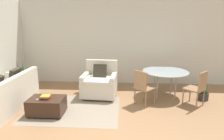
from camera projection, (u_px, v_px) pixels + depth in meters
name	position (u px, v px, depth m)	size (l,w,h in m)	color
ground_plane	(98.00, 134.00, 3.78)	(20.00, 20.00, 0.00)	#936B47
wall_back	(110.00, 43.00, 6.59)	(12.00, 0.06, 2.75)	beige
area_rug	(73.00, 109.00, 4.83)	(2.20, 1.73, 0.01)	gray
couch	(6.00, 97.00, 4.83)	(0.94, 1.91, 0.89)	beige
armchair	(100.00, 83.00, 5.63)	(0.97, 0.97, 0.97)	beige
ottoman	(47.00, 105.00, 4.53)	(0.78, 0.55, 0.38)	#382319
book_stack	(45.00, 97.00, 4.46)	(0.23, 0.20, 0.08)	#2D478C
tv_remote_primary	(44.00, 96.00, 4.61)	(0.14, 0.15, 0.01)	black
tv_remote_secondary	(39.00, 99.00, 4.43)	(0.14, 0.13, 0.01)	#B7B7BC
potted_plant	(23.00, 83.00, 6.12)	(0.39, 0.39, 0.93)	brown
dining_table	(165.00, 73.00, 5.52)	(1.25, 1.25, 0.73)	#99A8AD
dining_chair_near_left	(143.00, 85.00, 4.95)	(0.59, 0.59, 0.90)	#93704C
dining_chair_near_right	(198.00, 87.00, 4.87)	(0.59, 0.59, 0.90)	#93704C
potted_plant_small	(203.00, 94.00, 5.37)	(0.27, 0.27, 0.60)	#333338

